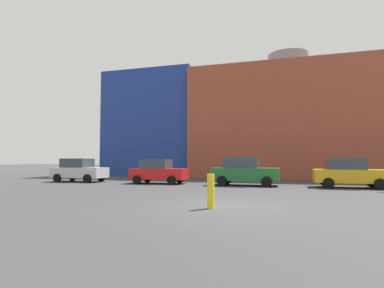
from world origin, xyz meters
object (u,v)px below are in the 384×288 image
Objects in this scene: parked_car_1 at (158,171)px; parked_car_3 at (349,173)px; parked_car_2 at (244,171)px; parked_car_0 at (79,170)px; bollard_yellow_0 at (211,191)px.

parked_car_1 is 0.96× the size of parked_car_3.
parked_car_0 is at bearing -180.00° from parked_car_2.
bollard_yellow_0 is at bearing -58.44° from parked_car_1.
parked_car_3 is (18.24, -0.00, 0.00)m from parked_car_0.
parked_car_1 is 11.89m from parked_car_3.
parked_car_1 is 3.38× the size of bollard_yellow_0.
parked_car_1 is 0.92× the size of parked_car_2.
parked_car_0 is 1.04× the size of parked_car_1.
parked_car_0 is at bearing 141.67° from bollard_yellow_0.
parked_car_3 is (11.89, -0.00, 0.03)m from parked_car_1.
bollard_yellow_0 is at bearing -38.33° from parked_car_0.
parked_car_0 is at bearing 180.00° from parked_car_3.
parked_car_0 is 1.00× the size of parked_car_3.
parked_car_3 is 3.51× the size of bollard_yellow_0.
parked_car_3 is 11.41m from bollard_yellow_0.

